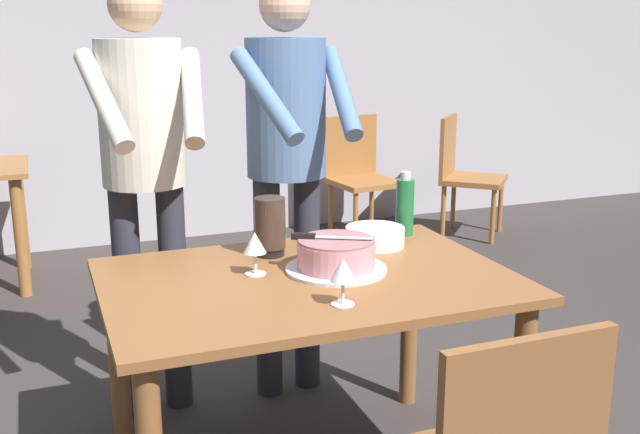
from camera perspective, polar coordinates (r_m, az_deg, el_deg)
back_wall at (r=5.55m, az=-13.07°, el=11.98°), size 10.00×0.12×2.70m
main_dining_table at (r=2.49m, az=-0.91°, el=-7.16°), size 1.32×0.91×0.75m
cake_on_platter at (r=2.49m, az=1.24°, el=-3.00°), size 0.34×0.34×0.11m
cake_knife at (r=2.48m, az=-0.40°, el=-1.51°), size 0.25×0.15×0.02m
plate_stack at (r=2.79m, az=4.21°, el=-1.48°), size 0.22×0.22×0.07m
wine_glass_near at (r=2.45m, az=-4.99°, el=-2.09°), size 0.08×0.08×0.14m
wine_glass_far at (r=2.18m, az=1.75°, el=-4.16°), size 0.08×0.08×0.14m
water_bottle at (r=2.93m, az=6.48°, el=0.85°), size 0.07×0.07×0.25m
hurricane_lamp at (r=2.65m, az=-3.82°, el=-0.70°), size 0.11×0.11×0.21m
person_cutting_cake at (r=3.04m, az=-2.52°, el=5.46°), size 0.47×0.56×1.72m
person_standing_beside at (r=2.94m, az=-13.25°, el=4.80°), size 0.47×0.56×1.72m
background_chair_0 at (r=5.71m, az=10.90°, el=3.46°), size 0.62×0.62×0.90m
background_chair_1 at (r=5.56m, az=2.98°, el=3.42°), size 0.49×0.49×0.90m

